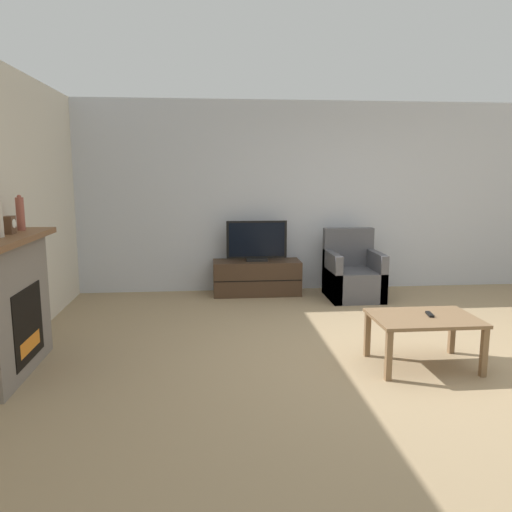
# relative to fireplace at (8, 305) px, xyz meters

# --- Properties ---
(ground_plane) EXTENTS (24.00, 24.00, 0.00)m
(ground_plane) POSITION_rel_fireplace_xyz_m (3.37, 0.07, -0.61)
(ground_plane) COLOR #9E8460
(wall_back) EXTENTS (12.00, 0.06, 2.70)m
(wall_back) POSITION_rel_fireplace_xyz_m (3.37, 2.93, 0.74)
(wall_back) COLOR silver
(wall_back) RESTS_ON ground
(fireplace) EXTENTS (0.43, 1.31, 1.19)m
(fireplace) POSITION_rel_fireplace_xyz_m (0.00, 0.00, 0.00)
(fireplace) COLOR slate
(fireplace) RESTS_ON ground
(mantel_vase_right) EXTENTS (0.07, 0.07, 0.32)m
(mantel_vase_right) POSITION_rel_fireplace_xyz_m (0.02, 0.39, 0.74)
(mantel_vase_right) COLOR #994C3D
(mantel_vase_right) RESTS_ON fireplace
(mantel_clock) EXTENTS (0.08, 0.11, 0.15)m
(mantel_clock) POSITION_rel_fireplace_xyz_m (0.02, 0.13, 0.66)
(mantel_clock) COLOR brown
(mantel_clock) RESTS_ON fireplace
(tv_stand) EXTENTS (1.22, 0.48, 0.48)m
(tv_stand) POSITION_rel_fireplace_xyz_m (2.35, 2.62, -0.37)
(tv_stand) COLOR #422D1E
(tv_stand) RESTS_ON ground
(tv) EXTENTS (0.84, 0.18, 0.56)m
(tv) POSITION_rel_fireplace_xyz_m (2.35, 2.62, 0.13)
(tv) COLOR black
(tv) RESTS_ON tv_stand
(armchair) EXTENTS (0.70, 0.76, 0.93)m
(armchair) POSITION_rel_fireplace_xyz_m (3.64, 2.30, -0.31)
(armchair) COLOR #4C4C51
(armchair) RESTS_ON ground
(coffee_table) EXTENTS (0.90, 0.64, 0.45)m
(coffee_table) POSITION_rel_fireplace_xyz_m (3.56, -0.16, -0.21)
(coffee_table) COLOR brown
(coffee_table) RESTS_ON ground
(remote) EXTENTS (0.06, 0.15, 0.02)m
(remote) POSITION_rel_fireplace_xyz_m (3.62, -0.13, -0.14)
(remote) COLOR black
(remote) RESTS_ON coffee_table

